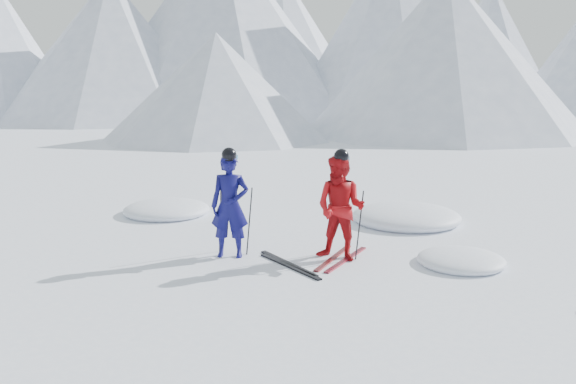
% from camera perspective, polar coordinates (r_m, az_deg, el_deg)
% --- Properties ---
extents(ground, '(160.00, 160.00, 0.00)m').
position_cam_1_polar(ground, '(10.34, 6.45, -7.13)').
color(ground, white).
rests_on(ground, ground).
extents(skier_blue, '(0.79, 0.66, 1.85)m').
position_cam_1_polar(skier_blue, '(10.79, -5.46, -1.29)').
color(skier_blue, '#0E0D51').
rests_on(skier_blue, ground).
extents(skier_red, '(0.90, 0.71, 1.85)m').
position_cam_1_polar(skier_red, '(10.59, 4.94, -1.51)').
color(skier_red, '#AD0D12').
rests_on(skier_red, ground).
extents(pole_blue_left, '(0.12, 0.09, 1.23)m').
position_cam_1_polar(pole_blue_left, '(11.13, -6.36, -2.56)').
color(pole_blue_left, black).
rests_on(pole_blue_left, ground).
extents(pole_blue_right, '(0.12, 0.07, 1.23)m').
position_cam_1_polar(pole_blue_right, '(10.94, -3.63, -2.74)').
color(pole_blue_right, black).
rests_on(pole_blue_right, ground).
extents(pole_red_left, '(0.12, 0.10, 1.23)m').
position_cam_1_polar(pole_red_left, '(10.99, 3.91, -2.70)').
color(pole_red_left, black).
rests_on(pole_red_left, ground).
extents(pole_red_right, '(0.12, 0.09, 1.23)m').
position_cam_1_polar(pole_red_right, '(10.69, 6.71, -3.11)').
color(pole_red_right, black).
rests_on(pole_red_right, ground).
extents(ski_worn_left, '(0.14, 1.70, 0.03)m').
position_cam_1_polar(ski_worn_left, '(10.85, 4.27, -6.15)').
color(ski_worn_left, black).
rests_on(ski_worn_left, ground).
extents(ski_worn_right, '(0.16, 1.70, 0.03)m').
position_cam_1_polar(ski_worn_right, '(10.77, 5.46, -6.30)').
color(ski_worn_right, black).
rests_on(ski_worn_right, ground).
extents(ski_loose_a, '(1.49, 0.98, 0.03)m').
position_cam_1_polar(ski_loose_a, '(10.51, 0.00, -6.68)').
color(ski_loose_a, black).
rests_on(ski_loose_a, ground).
extents(ski_loose_b, '(1.52, 0.93, 0.03)m').
position_cam_1_polar(ski_loose_b, '(10.34, 0.14, -6.97)').
color(ski_loose_b, black).
rests_on(ski_loose_b, ground).
extents(snow_lumps, '(10.86, 5.91, 0.53)m').
position_cam_1_polar(snow_lumps, '(13.23, 4.53, -3.18)').
color(snow_lumps, white).
rests_on(snow_lumps, ground).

